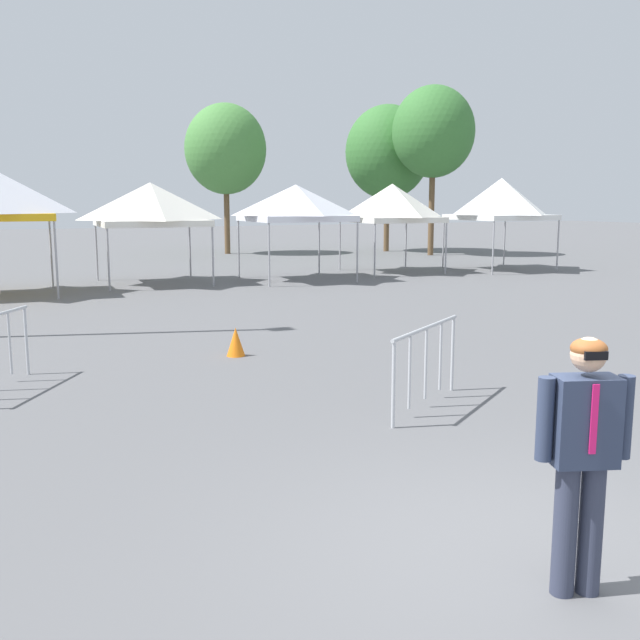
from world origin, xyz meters
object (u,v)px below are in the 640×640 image
at_px(tree_behind_tents_right, 433,132).
at_px(crowd_barrier_mid_lot, 426,351).
at_px(person_foreground, 583,448).
at_px(tree_behind_tents_center, 388,152).
at_px(canopy_tent_behind_left, 296,203).
at_px(canopy_tent_far_left, 501,199).
at_px(canopy_tent_far_right, 151,204).
at_px(canopy_tent_behind_center, 392,203).
at_px(tree_behind_tents_left, 226,149).
at_px(traffic_cone_lot_center, 236,342).

distance_m(tree_behind_tents_right, crowd_barrier_mid_lot, 27.56).
height_order(person_foreground, tree_behind_tents_center, tree_behind_tents_center).
relative_size(canopy_tent_behind_left, person_foreground, 1.86).
relative_size(canopy_tent_behind_left, canopy_tent_far_left, 0.94).
height_order(canopy_tent_far_right, canopy_tent_behind_center, canopy_tent_behind_center).
distance_m(canopy_tent_far_right, tree_behind_tents_left, 13.62).
distance_m(tree_behind_tents_left, crowd_barrier_mid_lot, 28.70).
xyz_separation_m(canopy_tent_behind_center, person_foreground, (-10.67, -20.02, -1.53)).
relative_size(canopy_tent_far_left, tree_behind_tents_left, 0.47).
distance_m(canopy_tent_far_right, person_foreground, 20.24).
relative_size(person_foreground, tree_behind_tents_center, 0.24).
distance_m(person_foreground, crowd_barrier_mid_lot, 4.54).
relative_size(canopy_tent_behind_center, tree_behind_tents_left, 0.44).
xyz_separation_m(tree_behind_tents_left, tree_behind_tents_right, (8.72, -5.24, 0.74)).
bearing_deg(crowd_barrier_mid_lot, canopy_tent_behind_left, 72.30).
xyz_separation_m(canopy_tent_behind_center, tree_behind_tents_left, (-2.49, 11.79, 2.60)).
height_order(canopy_tent_far_right, person_foreground, canopy_tent_far_right).
xyz_separation_m(canopy_tent_far_right, canopy_tent_far_left, (13.18, -1.08, 0.18)).
xyz_separation_m(canopy_tent_behind_center, crowd_barrier_mid_lot, (-9.06, -15.79, -1.81)).
distance_m(canopy_tent_behind_center, tree_behind_tents_left, 12.33).
relative_size(canopy_tent_far_left, crowd_barrier_mid_lot, 1.98).
distance_m(canopy_tent_behind_center, tree_behind_tents_right, 9.64).
xyz_separation_m(canopy_tent_far_right, tree_behind_tents_center, (14.63, 9.84, 2.60)).
bearing_deg(tree_behind_tents_right, canopy_tent_far_left, -104.67).
bearing_deg(tree_behind_tents_left, tree_behind_tents_center, -12.88).
height_order(person_foreground, traffic_cone_lot_center, person_foreground).
bearing_deg(canopy_tent_behind_center, canopy_tent_far_right, 179.49).
distance_m(canopy_tent_far_left, tree_behind_tents_left, 14.67).
bearing_deg(canopy_tent_far_right, person_foreground, -94.96).
relative_size(tree_behind_tents_left, tree_behind_tents_right, 0.91).
relative_size(canopy_tent_far_right, traffic_cone_lot_center, 6.97).
bearing_deg(tree_behind_tents_center, canopy_tent_far_left, -97.57).
bearing_deg(crowd_barrier_mid_lot, canopy_tent_far_left, 48.01).
bearing_deg(canopy_tent_far_left, tree_behind_tents_right, 75.33).
xyz_separation_m(tree_behind_tents_left, traffic_cone_lot_center, (-7.73, -23.51, -4.92)).
bearing_deg(tree_behind_tents_right, tree_behind_tents_center, 98.89).
distance_m(canopy_tent_behind_center, tree_behind_tents_center, 11.73).
relative_size(tree_behind_tents_right, tree_behind_tents_center, 1.07).
xyz_separation_m(canopy_tent_behind_left, canopy_tent_far_left, (8.58, -0.03, 0.14)).
distance_m(canopy_tent_far_left, tree_behind_tents_right, 8.44).
bearing_deg(canopy_tent_behind_left, tree_behind_tents_left, 81.79).
height_order(person_foreground, tree_behind_tents_right, tree_behind_tents_right).
relative_size(person_foreground, crowd_barrier_mid_lot, 1.01).
xyz_separation_m(canopy_tent_far_right, tree_behind_tents_right, (15.16, 6.48, 3.37)).
distance_m(canopy_tent_behind_center, crowd_barrier_mid_lot, 18.30).
bearing_deg(crowd_barrier_mid_lot, canopy_tent_far_right, 89.53).
height_order(canopy_tent_far_left, traffic_cone_lot_center, canopy_tent_far_left).
relative_size(canopy_tent_far_right, canopy_tent_behind_center, 1.06).
height_order(person_foreground, crowd_barrier_mid_lot, person_foreground).
bearing_deg(canopy_tent_far_right, traffic_cone_lot_center, -96.25).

